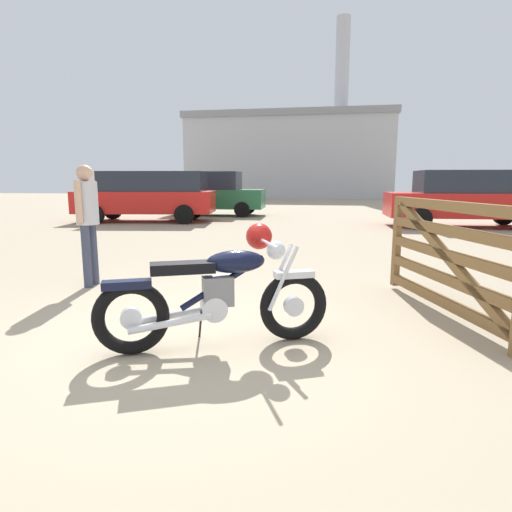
# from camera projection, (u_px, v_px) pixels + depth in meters

# --- Properties ---
(ground_plane) EXTENTS (80.00, 80.00, 0.00)m
(ground_plane) POSITION_uv_depth(u_px,v_px,m) (187.00, 343.00, 3.97)
(ground_plane) COLOR gray
(vintage_motorcycle) EXTENTS (1.98, 1.00, 1.07)m
(vintage_motorcycle) POSITION_uv_depth(u_px,v_px,m) (221.00, 292.00, 3.84)
(vintage_motorcycle) COLOR black
(vintage_motorcycle) RESTS_ON ground_plane
(timber_gate) EXTENTS (0.79, 2.49, 1.60)m
(timber_gate) POSITION_uv_depth(u_px,v_px,m) (464.00, 257.00, 4.37)
(timber_gate) COLOR brown
(timber_gate) RESTS_ON ground_plane
(bystander) EXTENTS (0.30, 0.46, 1.66)m
(bystander) POSITION_uv_depth(u_px,v_px,m) (87.00, 213.00, 5.92)
(bystander) COLOR #383D51
(bystander) RESTS_ON ground_plane
(dark_sedan_left) EXTENTS (4.71, 2.00, 1.74)m
(dark_sedan_left) POSITION_uv_depth(u_px,v_px,m) (470.00, 197.00, 13.40)
(dark_sedan_left) COLOR black
(dark_sedan_left) RESTS_ON ground_plane
(white_estate_far) EXTENTS (4.85, 2.32, 1.74)m
(white_estate_far) POSITION_uv_depth(u_px,v_px,m) (149.00, 195.00, 15.18)
(white_estate_far) COLOR black
(white_estate_far) RESTS_ON ground_plane
(blue_hatchback_right) EXTENTS (3.91, 1.86, 1.78)m
(blue_hatchback_right) POSITION_uv_depth(u_px,v_px,m) (214.00, 193.00, 17.85)
(blue_hatchback_right) COLOR black
(blue_hatchback_right) RESTS_ON ground_plane
(industrial_building) EXTENTS (16.72, 9.78, 14.06)m
(industrial_building) POSITION_uv_depth(u_px,v_px,m) (292.00, 156.00, 36.58)
(industrial_building) COLOR #B2B2B7
(industrial_building) RESTS_ON ground_plane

